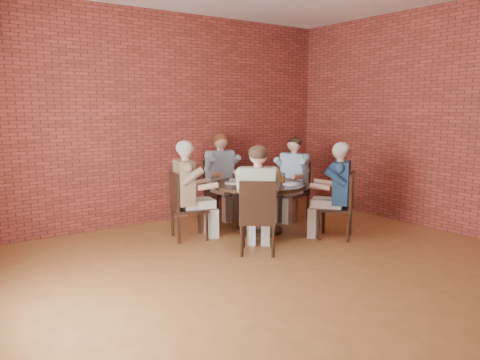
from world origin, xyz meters
TOP-DOWN VIEW (x-y plane):
  - floor at (0.00, 0.00)m, footprint 7.00×7.00m
  - wall_back at (0.00, 3.50)m, footprint 7.00×0.00m
  - wall_right at (3.25, 0.00)m, footprint 0.00×7.00m
  - dining_table at (0.90, 2.00)m, footprint 1.42×1.42m
  - chair_a at (1.93, 2.35)m, footprint 0.57×0.57m
  - diner_a at (1.84, 2.32)m, footprint 0.83×0.75m
  - chair_b at (0.95, 3.21)m, footprint 0.49×0.49m
  - diner_b at (0.95, 3.12)m, footprint 0.61×0.74m
  - chair_c at (-0.25, 2.30)m, footprint 0.57×0.57m
  - diner_c at (-0.16, 2.28)m, footprint 0.83×0.74m
  - chair_d at (0.19, 1.12)m, footprint 0.65×0.65m
  - diner_d at (0.25, 1.19)m, footprint 0.88×0.90m
  - chair_e at (1.66, 1.02)m, footprint 0.64×0.64m
  - diner_e at (1.60, 1.10)m, footprint 0.87×0.89m
  - plate_a at (1.28, 2.36)m, footprint 0.26×0.26m
  - plate_b at (0.78, 2.40)m, footprint 0.26×0.26m
  - plate_c at (0.57, 2.22)m, footprint 0.26×0.26m
  - plate_d at (1.21, 1.63)m, footprint 0.26×0.26m
  - glass_a at (1.22, 1.96)m, footprint 0.07×0.07m
  - glass_b at (1.06, 2.18)m, footprint 0.07×0.07m
  - glass_c at (0.65, 2.30)m, footprint 0.07×0.07m
  - glass_d at (0.76, 2.08)m, footprint 0.07×0.07m
  - glass_e at (0.61, 1.92)m, footprint 0.07×0.07m
  - glass_f at (0.76, 1.70)m, footprint 0.07×0.07m
  - glass_g at (1.01, 1.82)m, footprint 0.07×0.07m
  - glass_h at (1.26, 1.88)m, footprint 0.07×0.07m
  - smartphone at (1.29, 1.82)m, footprint 0.09×0.16m

SIDE VIEW (x-z plane):
  - floor at x=0.00m, z-range 0.00..0.00m
  - chair_a at x=1.93m, z-range 0.04..1.00m
  - chair_e at x=1.66m, z-range 0.04..1.01m
  - chair_d at x=0.19m, z-range 0.04..1.01m
  - chair_c at x=-0.25m, z-range 0.04..1.02m
  - dining_table at x=0.90m, z-range 0.15..0.90m
  - chair_b at x=0.95m, z-range 0.04..1.02m
  - diner_a at x=1.84m, z-range 0.00..1.38m
  - diner_e at x=1.60m, z-range 0.00..1.39m
  - diner_d at x=0.25m, z-range 0.00..1.40m
  - diner_c at x=-0.16m, z-range 0.00..1.42m
  - diner_b at x=0.95m, z-range 0.00..1.42m
  - smartphone at x=1.29m, z-range 0.75..0.76m
  - plate_a at x=1.28m, z-range 0.75..0.76m
  - plate_b at x=0.78m, z-range 0.75..0.76m
  - plate_c at x=0.57m, z-range 0.75..0.76m
  - plate_d at x=1.21m, z-range 0.75..0.76m
  - glass_a at x=1.22m, z-range 0.75..0.89m
  - glass_b at x=1.06m, z-range 0.75..0.89m
  - glass_c at x=0.65m, z-range 0.75..0.89m
  - glass_d at x=0.76m, z-range 0.75..0.89m
  - glass_e at x=0.61m, z-range 0.75..0.89m
  - glass_f at x=0.76m, z-range 0.75..0.89m
  - glass_g at x=1.01m, z-range 0.75..0.89m
  - glass_h at x=1.26m, z-range 0.75..0.89m
  - wall_back at x=0.00m, z-range -1.80..5.20m
  - wall_right at x=3.25m, z-range -1.80..5.20m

